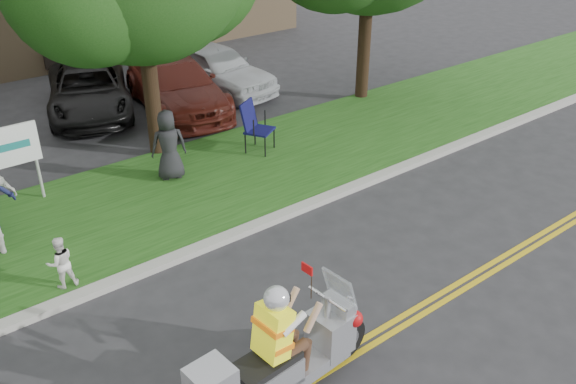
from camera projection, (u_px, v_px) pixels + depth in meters
ground at (351, 320)px, 9.27m from camera, size 120.00×120.00×0.00m
centerline_near at (379, 341)px, 8.86m from camera, size 60.00×0.10×0.01m
centerline_far at (371, 335)px, 8.97m from camera, size 60.00×0.10×0.01m
curb at (239, 233)px, 11.34m from camera, size 60.00×0.25×0.12m
grass_verge at (181, 190)px, 12.83m from camera, size 60.00×4.00×0.10m
business_sign at (7, 152)px, 11.65m from camera, size 1.25×0.06×1.75m
trike_scooter at (280, 364)px, 7.58m from camera, size 2.82×0.97×1.85m
lawn_chair_b at (254, 123)px, 14.19m from camera, size 0.87×0.88×1.19m
spectator_chair_b at (169, 145)px, 12.87m from camera, size 0.87×0.70×1.53m
child_right at (61, 263)px, 9.64m from camera, size 0.47×0.38×0.90m
parked_car_mid at (89, 90)px, 16.67m from camera, size 3.52×4.98×1.26m
parked_car_right at (176, 85)px, 16.86m from camera, size 2.85×5.14×1.41m
parked_car_far_right at (215, 68)px, 18.13m from camera, size 2.36×4.47×1.45m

